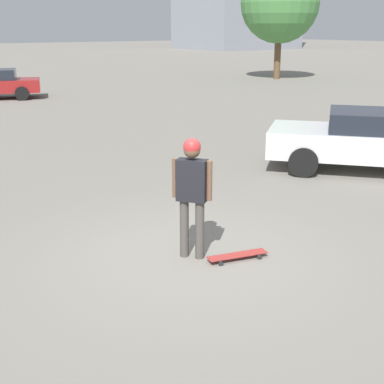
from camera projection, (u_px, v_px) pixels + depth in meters
The scene contains 5 objects.
ground_plane at pixel (192, 257), 7.69m from camera, with size 220.00×220.00×0.00m, color gray.
person at pixel (192, 185), 7.37m from camera, with size 0.41×0.48×1.73m.
skateboard at pixel (237, 255), 7.58m from camera, with size 0.90×0.40×0.08m.
car_parked_near at pixel (369, 139), 12.11m from camera, with size 4.24×4.59×1.37m.
tree_distant at pixel (280, 3), 32.85m from camera, with size 4.84×4.84×7.01m.
Camera 1 is at (-4.13, -5.74, 3.16)m, focal length 50.00 mm.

